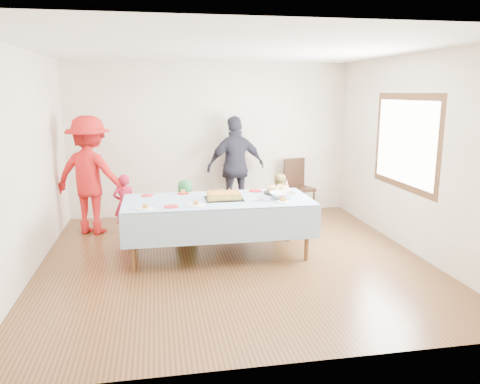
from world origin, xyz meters
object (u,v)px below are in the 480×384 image
object	(u,v)px
birthday_cake	(224,196)
adult_left	(90,175)
party_table	(218,203)
dining_chair	(297,183)

from	to	relation	value
birthday_cake	adult_left	world-z (taller)	adult_left
party_table	dining_chair	world-z (taller)	dining_chair
dining_chair	adult_left	distance (m)	3.60
party_table	dining_chair	bearing A→B (deg)	49.26
birthday_cake	adult_left	distance (m)	2.35
dining_chair	adult_left	bearing A→B (deg)	173.46
party_table	birthday_cake	world-z (taller)	birthday_cake
party_table	adult_left	distance (m)	2.29
birthday_cake	dining_chair	size ratio (longest dim) A/B	0.50
birthday_cake	dining_chair	world-z (taller)	dining_chair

